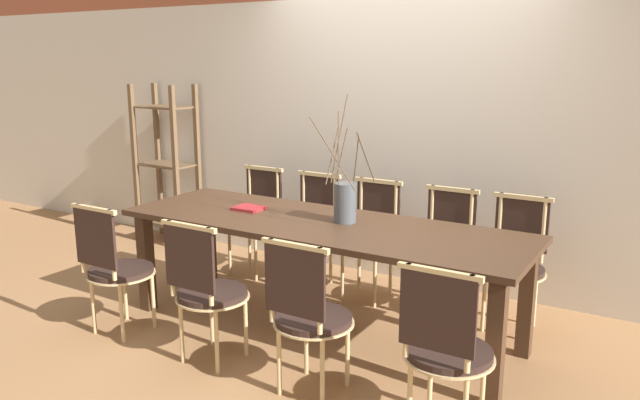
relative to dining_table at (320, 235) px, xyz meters
name	(u,v)px	position (x,y,z in m)	size (l,w,h in m)	color
ground_plane	(320,330)	(0.00, 0.00, -0.68)	(16.00, 16.00, 0.00)	#9E7047
wall_rear	(403,89)	(0.00, 1.30, 0.92)	(12.00, 0.06, 3.20)	beige
dining_table	(320,235)	(0.00, 0.00, 0.00)	(2.81, 0.90, 0.78)	#422B1C
chair_near_leftend	(115,265)	(-1.16, -0.75, -0.19)	(0.45, 0.45, 0.92)	black
chair_near_left	(207,287)	(-0.35, -0.75, -0.19)	(0.45, 0.45, 0.92)	black
chair_near_center	(309,312)	(0.38, -0.75, -0.19)	(0.45, 0.45, 0.92)	black
chair_near_right	(446,346)	(1.16, -0.75, -0.19)	(0.45, 0.45, 0.92)	black
chair_far_leftend	(255,217)	(-1.11, 0.75, -0.19)	(0.45, 0.45, 0.92)	black
chair_far_left	(311,226)	(-0.54, 0.75, -0.19)	(0.45, 0.45, 0.92)	black
chair_far_center	(370,236)	(0.00, 0.75, -0.19)	(0.45, 0.45, 0.92)	black
chair_far_right	(444,248)	(0.60, 0.75, -0.19)	(0.45, 0.45, 0.92)	black
chair_far_rightend	(514,259)	(1.11, 0.75, -0.19)	(0.45, 0.45, 0.92)	black
vase_centerpiece	(345,201)	(0.14, 0.08, 0.24)	(0.34, 0.33, 0.84)	#4C5156
book_stack	(249,208)	(-0.62, 0.03, 0.11)	(0.21, 0.18, 0.02)	maroon
shelving_rack	(167,165)	(-2.43, 1.05, 0.11)	(0.59, 0.36, 1.60)	brown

